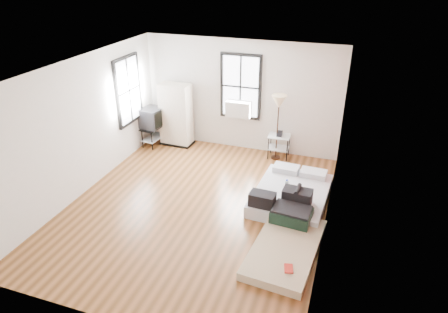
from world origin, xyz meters
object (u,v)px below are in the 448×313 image
(mattress_bare, at_px, (287,240))
(floor_lamp, at_px, (279,105))
(tv_stand, at_px, (153,119))
(wardrobe, at_px, (176,115))
(mattress_main, at_px, (291,194))
(side_table, at_px, (279,140))

(mattress_bare, distance_m, floor_lamp, 3.63)
(tv_stand, bearing_deg, wardrobe, 30.97)
(mattress_main, xyz_separation_m, side_table, (-0.66, 1.91, 0.30))
(side_table, relative_size, floor_lamp, 0.42)
(mattress_bare, relative_size, wardrobe, 1.23)
(wardrobe, xyz_separation_m, floor_lamp, (2.69, 0.00, 0.58))
(floor_lamp, bearing_deg, mattress_bare, -74.58)
(mattress_bare, xyz_separation_m, tv_stand, (-4.16, 3.03, 0.61))
(mattress_bare, bearing_deg, mattress_main, 102.80)
(mattress_main, relative_size, floor_lamp, 1.21)
(side_table, height_order, tv_stand, tv_stand)
(mattress_bare, bearing_deg, tv_stand, 148.92)
(mattress_main, height_order, floor_lamp, floor_lamp)
(mattress_main, xyz_separation_m, wardrobe, (-3.40, 1.84, 0.65))
(floor_lamp, xyz_separation_m, tv_stand, (-3.25, -0.25, -0.66))
(wardrobe, bearing_deg, mattress_main, -26.23)
(mattress_main, distance_m, floor_lamp, 2.32)
(side_table, bearing_deg, wardrobe, -178.54)
(mattress_main, height_order, wardrobe, wardrobe)
(side_table, xyz_separation_m, floor_lamp, (-0.05, -0.07, 0.93))
(mattress_bare, distance_m, side_table, 3.47)
(mattress_main, xyz_separation_m, floor_lamp, (-0.71, 1.84, 1.23))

